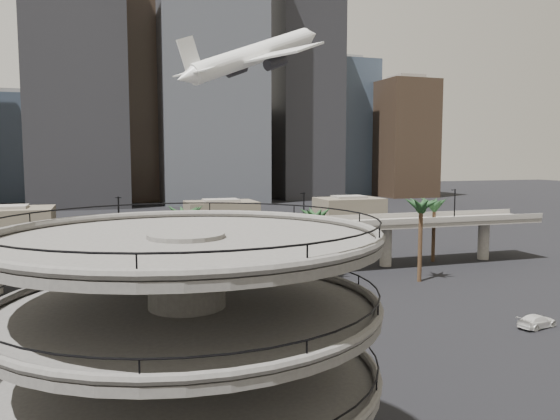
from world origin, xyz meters
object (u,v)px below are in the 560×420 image
object	(u,v)px
airborne_jet	(254,56)
car_b	(345,325)
parking_ramp	(188,343)
car_a	(247,364)
car_c	(537,321)
overpass	(212,235)

from	to	relation	value
airborne_jet	car_b	world-z (taller)	airborne_jet
parking_ramp	car_a	bearing A→B (deg)	65.55
car_b	airborne_jet	bearing A→B (deg)	3.51
parking_ramp	car_c	xyz separation A→B (m)	(44.95, 20.40, -9.04)
car_b	overpass	bearing A→B (deg)	21.87
airborne_jet	car_a	bearing A→B (deg)	-130.73
airborne_jet	car_c	distance (m)	68.91
airborne_jet	parking_ramp	bearing A→B (deg)	-132.81
car_a	car_c	xyz separation A→B (m)	(36.73, 2.31, -0.03)
parking_ramp	car_c	size ratio (longest dim) A/B	4.06
car_c	overpass	bearing A→B (deg)	27.37
car_a	airborne_jet	bearing A→B (deg)	-9.83
parking_ramp	car_c	world-z (taller)	parking_ramp
car_a	car_c	world-z (taller)	car_a
car_a	car_b	world-z (taller)	car_b
car_b	car_c	world-z (taller)	car_b
car_a	car_c	size ratio (longest dim) A/B	0.88
overpass	car_b	world-z (taller)	overpass
airborne_jet	car_a	size ratio (longest dim) A/B	7.13
parking_ramp	car_b	distance (m)	35.52
parking_ramp	airborne_jet	size ratio (longest dim) A/B	0.65
parking_ramp	car_c	bearing A→B (deg)	24.41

